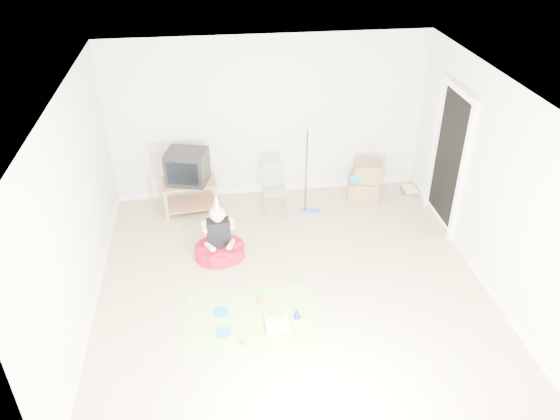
{
  "coord_description": "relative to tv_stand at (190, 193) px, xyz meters",
  "views": [
    {
      "loc": [
        -0.89,
        -5.48,
        4.58
      ],
      "look_at": [
        -0.1,
        0.4,
        0.9
      ],
      "focal_mm": 35.0,
      "sensor_mm": 36.0,
      "label": 1
    }
  ],
  "objects": [
    {
      "name": "blue_plate_near",
      "position": [
        0.37,
        -2.46,
        -0.29
      ],
      "size": [
        0.26,
        0.26,
        0.01
      ],
      "primitive_type": "cylinder",
      "rotation": [
        0.0,
        0.0,
        -0.49
      ],
      "color": "blue",
      "rests_on": "party_mat"
    },
    {
      "name": "doorway_recess",
      "position": [
        3.79,
        -0.84,
        0.72
      ],
      "size": [
        0.02,
        0.9,
        2.05
      ],
      "primitive_type": "cube",
      "color": "black",
      "rests_on": "ground"
    },
    {
      "name": "seated_woman",
      "position": [
        0.4,
        -1.32,
        -0.09
      ],
      "size": [
        0.74,
        0.74,
        0.99
      ],
      "color": "#A60F25",
      "rests_on": "ground"
    },
    {
      "name": "ground",
      "position": [
        1.31,
        -2.04,
        -0.3
      ],
      "size": [
        5.0,
        5.0,
        0.0
      ],
      "primitive_type": "plane",
      "color": "tan",
      "rests_on": "ground"
    },
    {
      "name": "floor_mop",
      "position": [
        1.86,
        -0.31,
        -0.04
      ],
      "size": [
        0.32,
        0.41,
        1.23
      ],
      "color": "blue",
      "rests_on": "ground"
    },
    {
      "name": "orange_cup_near",
      "position": [
        0.87,
        -2.38,
        -0.25
      ],
      "size": [
        0.09,
        0.09,
        0.08
      ],
      "primitive_type": "cylinder",
      "rotation": [
        0.0,
        0.0,
        0.22
      ],
      "color": "orange",
      "rests_on": "party_mat"
    },
    {
      "name": "book_pile",
      "position": [
        3.61,
        0.07,
        -0.26
      ],
      "size": [
        0.27,
        0.33,
        0.1
      ],
      "color": "#277550",
      "rests_on": "ground"
    },
    {
      "name": "blue_party_hat",
      "position": [
        1.27,
        -2.67,
        -0.23
      ],
      "size": [
        0.11,
        0.11,
        0.14
      ],
      "primitive_type": "cone",
      "rotation": [
        0.0,
        0.0,
        0.18
      ],
      "color": "#1C31C4",
      "rests_on": "party_mat"
    },
    {
      "name": "orange_cup_far",
      "position": [
        0.62,
        -3.04,
        -0.26
      ],
      "size": [
        0.09,
        0.09,
        0.08
      ],
      "primitive_type": "cylinder",
      "rotation": [
        0.0,
        0.0,
        -0.47
      ],
      "color": "orange",
      "rests_on": "party_mat"
    },
    {
      "name": "crt_tv",
      "position": [
        0.0,
        0.0,
        0.47
      ],
      "size": [
        0.7,
        0.63,
        0.51
      ],
      "primitive_type": "cube",
      "rotation": [
        0.0,
        0.0,
        -0.28
      ],
      "color": "black",
      "rests_on": "tv_stand"
    },
    {
      "name": "folding_chair",
      "position": [
        1.3,
        -0.25,
        0.09
      ],
      "size": [
        0.36,
        0.35,
        0.81
      ],
      "color": "#95969B",
      "rests_on": "ground"
    },
    {
      "name": "birthday_cake",
      "position": [
        1.02,
        -2.84,
        -0.26
      ],
      "size": [
        0.28,
        0.22,
        0.14
      ],
      "color": "silver",
      "rests_on": "party_mat"
    },
    {
      "name": "blue_plate_far",
      "position": [
        0.38,
        -2.82,
        -0.29
      ],
      "size": [
        0.24,
        0.24,
        0.01
      ],
      "primitive_type": "cylinder",
      "rotation": [
        0.0,
        0.0,
        -0.33
      ],
      "color": "blue",
      "rests_on": "party_mat"
    },
    {
      "name": "tv_stand",
      "position": [
        0.0,
        0.0,
        0.0
      ],
      "size": [
        0.87,
        0.59,
        0.52
      ],
      "color": "#9B6746",
      "rests_on": "ground"
    },
    {
      "name": "party_mat",
      "position": [
        0.71,
        -2.59,
        -0.3
      ],
      "size": [
        1.64,
        1.23,
        0.01
      ],
      "primitive_type": "cube",
      "rotation": [
        0.0,
        0.0,
        -0.05
      ],
      "color": "#DD2E93",
      "rests_on": "ground"
    },
    {
      "name": "cardboard_boxes",
      "position": [
        2.81,
        0.01,
        -0.0
      ],
      "size": [
        0.57,
        0.46,
        0.62
      ],
      "color": "#926A46",
      "rests_on": "ground"
    }
  ]
}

